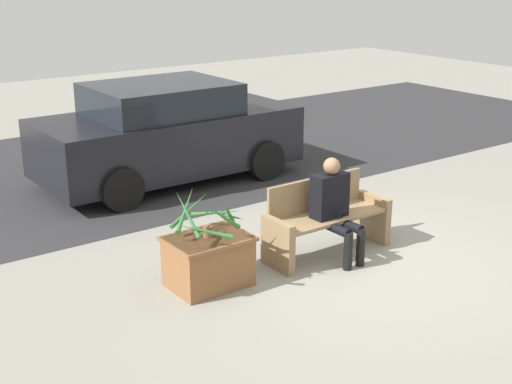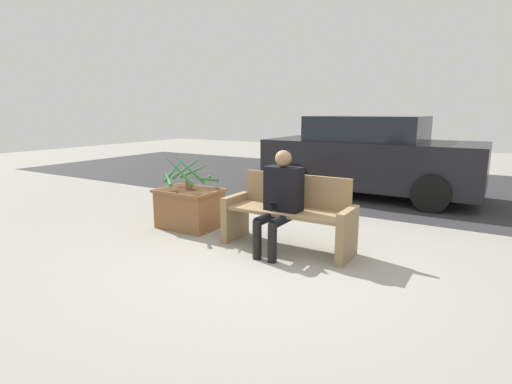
{
  "view_description": "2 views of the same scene",
  "coord_description": "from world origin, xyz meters",
  "px_view_note": "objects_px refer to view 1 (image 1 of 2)",
  "views": [
    {
      "loc": [
        -5.5,
        -5.52,
        3.37
      ],
      "look_at": [
        -1.1,
        0.49,
        0.92
      ],
      "focal_mm": 50.0,
      "sensor_mm": 36.0,
      "label": 1
    },
    {
      "loc": [
        1.96,
        -3.82,
        1.65
      ],
      "look_at": [
        -0.58,
        0.35,
        0.66
      ],
      "focal_mm": 28.0,
      "sensor_mm": 36.0,
      "label": 2
    }
  ],
  "objects_px": {
    "bench": "(325,219)",
    "parked_car": "(167,133)",
    "potted_plant": "(208,216)",
    "person_seated": "(334,203)",
    "planter_box": "(208,260)"
  },
  "relations": [
    {
      "from": "bench",
      "to": "parked_car",
      "type": "distance_m",
      "value": 3.7
    },
    {
      "from": "potted_plant",
      "to": "bench",
      "type": "bearing_deg",
      "value": -1.61
    },
    {
      "from": "person_seated",
      "to": "planter_box",
      "type": "distance_m",
      "value": 1.65
    },
    {
      "from": "planter_box",
      "to": "bench",
      "type": "bearing_deg",
      "value": -1.66
    },
    {
      "from": "person_seated",
      "to": "parked_car",
      "type": "distance_m",
      "value": 3.87
    },
    {
      "from": "potted_plant",
      "to": "parked_car",
      "type": "relative_size",
      "value": 0.21
    },
    {
      "from": "person_seated",
      "to": "parked_car",
      "type": "relative_size",
      "value": 0.3
    },
    {
      "from": "potted_plant",
      "to": "planter_box",
      "type": "bearing_deg",
      "value": 166.65
    },
    {
      "from": "parked_car",
      "to": "person_seated",
      "type": "bearing_deg",
      "value": -89.52
    },
    {
      "from": "bench",
      "to": "potted_plant",
      "type": "bearing_deg",
      "value": 178.39
    },
    {
      "from": "person_seated",
      "to": "parked_car",
      "type": "xyz_separation_m",
      "value": [
        -0.03,
        3.87,
        0.09
      ]
    },
    {
      "from": "person_seated",
      "to": "potted_plant",
      "type": "xyz_separation_m",
      "value": [
        -1.59,
        0.23,
        0.12
      ]
    },
    {
      "from": "parked_car",
      "to": "planter_box",
      "type": "bearing_deg",
      "value": -113.19
    },
    {
      "from": "potted_plant",
      "to": "parked_car",
      "type": "xyz_separation_m",
      "value": [
        1.55,
        3.64,
        -0.03
      ]
    },
    {
      "from": "bench",
      "to": "person_seated",
      "type": "bearing_deg",
      "value": -98.66
    }
  ]
}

